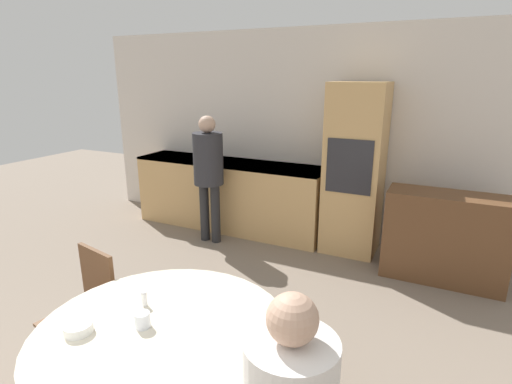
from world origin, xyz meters
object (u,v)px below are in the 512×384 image
(oven_unit, at_px, (355,170))
(cup, at_px, (142,320))
(chair_far_left, at_px, (88,306))
(dining_table, at_px, (165,365))
(person_standing, at_px, (208,166))
(sideboard, at_px, (445,238))
(bowl_near, at_px, (78,328))

(oven_unit, xyz_separation_m, cup, (-0.38, -3.17, -0.17))
(oven_unit, xyz_separation_m, chair_far_left, (-1.16, -2.86, -0.48))
(dining_table, bearing_deg, oven_unit, 85.00)
(person_standing, bearing_deg, cup, -64.27)
(sideboard, bearing_deg, oven_unit, 161.82)
(cup, distance_m, bowl_near, 0.32)
(cup, bearing_deg, dining_table, 15.63)
(sideboard, relative_size, bowl_near, 8.02)
(cup, bearing_deg, oven_unit, 83.18)
(dining_table, bearing_deg, bowl_near, -150.33)
(oven_unit, xyz_separation_m, person_standing, (-1.65, -0.53, -0.01))
(chair_far_left, distance_m, person_standing, 2.43)
(oven_unit, bearing_deg, chair_far_left, -112.12)
(person_standing, bearing_deg, oven_unit, 17.74)
(dining_table, relative_size, cup, 16.23)
(sideboard, distance_m, chair_far_left, 3.34)
(sideboard, height_order, dining_table, sideboard)
(cup, relative_size, bowl_near, 0.57)
(chair_far_left, bearing_deg, dining_table, -5.61)
(sideboard, xyz_separation_m, dining_table, (-1.30, -2.81, 0.09))
(oven_unit, height_order, chair_far_left, oven_unit)
(person_standing, xyz_separation_m, cup, (1.27, -2.64, -0.16))
(chair_far_left, bearing_deg, bowl_near, -31.36)
(sideboard, height_order, bowl_near, sideboard)
(chair_far_left, xyz_separation_m, bowl_near, (0.52, -0.49, 0.30))
(sideboard, xyz_separation_m, cup, (-1.40, -2.83, 0.35))
(cup, bearing_deg, chair_far_left, 158.58)
(person_standing, distance_m, bowl_near, 3.00)
(dining_table, relative_size, person_standing, 0.84)
(oven_unit, distance_m, dining_table, 3.18)
(sideboard, relative_size, dining_table, 0.87)
(oven_unit, distance_m, cup, 3.20)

